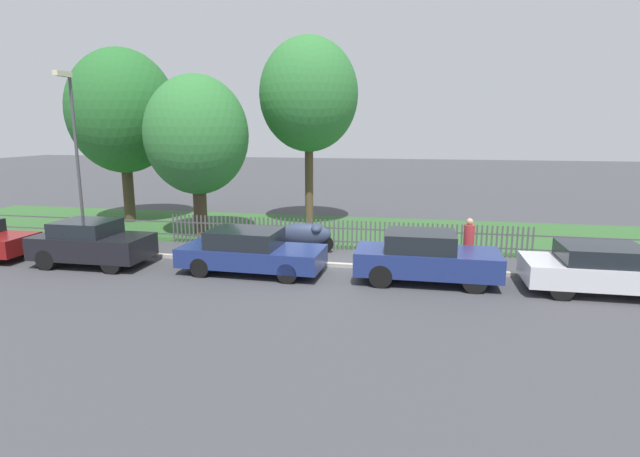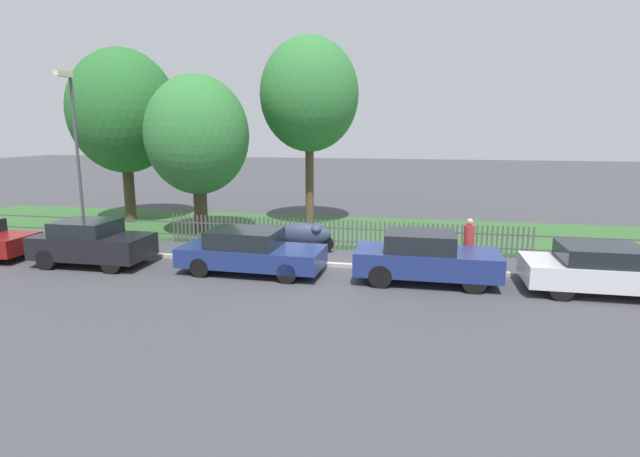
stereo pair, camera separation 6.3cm
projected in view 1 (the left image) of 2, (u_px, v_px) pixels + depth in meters
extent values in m
plane|color=#424247|center=(329.00, 267.00, 16.26)|extent=(120.00, 120.00, 0.00)
cube|color=#B2ADA3|center=(330.00, 265.00, 16.35)|extent=(40.79, 0.20, 0.12)
cube|color=#33602D|center=(353.00, 231.00, 21.97)|extent=(40.79, 7.02, 0.01)
cube|color=#4C4C51|center=(341.00, 241.00, 18.56)|extent=(40.79, 0.03, 0.05)
cube|color=#4C4C51|center=(341.00, 228.00, 18.46)|extent=(40.79, 0.03, 0.05)
cube|color=#4C4C51|center=(174.00, 228.00, 19.76)|extent=(0.06, 0.03, 1.12)
cube|color=#4C4C51|center=(177.00, 228.00, 19.73)|extent=(0.06, 0.03, 1.12)
cube|color=#4C4C51|center=(181.00, 228.00, 19.69)|extent=(0.06, 0.03, 1.12)
cube|color=#4C4C51|center=(185.00, 229.00, 19.66)|extent=(0.06, 0.03, 1.12)
cube|color=#4C4C51|center=(189.00, 229.00, 19.63)|extent=(0.06, 0.03, 1.12)
cube|color=#4C4C51|center=(193.00, 229.00, 19.60)|extent=(0.06, 0.03, 1.12)
cube|color=#4C4C51|center=(198.00, 229.00, 19.57)|extent=(0.06, 0.03, 1.12)
cube|color=#4C4C51|center=(202.00, 229.00, 19.53)|extent=(0.06, 0.03, 1.12)
cube|color=#4C4C51|center=(206.00, 229.00, 19.50)|extent=(0.06, 0.03, 1.12)
cube|color=#4C4C51|center=(210.00, 230.00, 19.47)|extent=(0.06, 0.03, 1.12)
cube|color=#4C4C51|center=(214.00, 230.00, 19.44)|extent=(0.06, 0.03, 1.12)
cube|color=#4C4C51|center=(218.00, 230.00, 19.40)|extent=(0.06, 0.03, 1.12)
cube|color=#4C4C51|center=(222.00, 230.00, 19.37)|extent=(0.06, 0.03, 1.12)
cube|color=#4C4C51|center=(226.00, 230.00, 19.34)|extent=(0.06, 0.03, 1.12)
cube|color=#4C4C51|center=(230.00, 230.00, 19.31)|extent=(0.06, 0.03, 1.12)
cube|color=#4C4C51|center=(234.00, 231.00, 19.27)|extent=(0.06, 0.03, 1.12)
cube|color=#4C4C51|center=(239.00, 231.00, 19.24)|extent=(0.06, 0.03, 1.12)
cube|color=#4C4C51|center=(243.00, 231.00, 19.21)|extent=(0.06, 0.03, 1.12)
cube|color=#4C4C51|center=(247.00, 231.00, 19.18)|extent=(0.06, 0.03, 1.12)
cube|color=#4C4C51|center=(251.00, 231.00, 19.15)|extent=(0.06, 0.03, 1.12)
cube|color=#4C4C51|center=(255.00, 231.00, 19.11)|extent=(0.06, 0.03, 1.12)
cube|color=#4C4C51|center=(260.00, 232.00, 19.08)|extent=(0.06, 0.03, 1.12)
cube|color=#4C4C51|center=(264.00, 232.00, 19.05)|extent=(0.06, 0.03, 1.12)
cube|color=#4C4C51|center=(268.00, 232.00, 19.02)|extent=(0.06, 0.03, 1.12)
cube|color=#4C4C51|center=(272.00, 232.00, 18.98)|extent=(0.06, 0.03, 1.12)
cube|color=#4C4C51|center=(277.00, 232.00, 18.95)|extent=(0.06, 0.03, 1.12)
cube|color=#4C4C51|center=(281.00, 233.00, 18.92)|extent=(0.06, 0.03, 1.12)
cube|color=#4C4C51|center=(285.00, 233.00, 18.89)|extent=(0.06, 0.03, 1.12)
cube|color=#4C4C51|center=(290.00, 233.00, 18.85)|extent=(0.06, 0.03, 1.12)
cube|color=#4C4C51|center=(294.00, 233.00, 18.82)|extent=(0.06, 0.03, 1.12)
cube|color=#4C4C51|center=(298.00, 233.00, 18.79)|extent=(0.06, 0.03, 1.12)
cube|color=#4C4C51|center=(303.00, 233.00, 18.76)|extent=(0.06, 0.03, 1.12)
cube|color=#4C4C51|center=(307.00, 234.00, 18.73)|extent=(0.06, 0.03, 1.12)
cube|color=#4C4C51|center=(312.00, 234.00, 18.69)|extent=(0.06, 0.03, 1.12)
cube|color=#4C4C51|center=(316.00, 234.00, 18.66)|extent=(0.06, 0.03, 1.12)
cube|color=#4C4C51|center=(321.00, 234.00, 18.63)|extent=(0.06, 0.03, 1.12)
cube|color=#4C4C51|center=(325.00, 234.00, 18.60)|extent=(0.06, 0.03, 1.12)
cube|color=#4C4C51|center=(329.00, 235.00, 18.56)|extent=(0.06, 0.03, 1.12)
cube|color=#4C4C51|center=(334.00, 235.00, 18.53)|extent=(0.06, 0.03, 1.12)
cube|color=#4C4C51|center=(338.00, 235.00, 18.50)|extent=(0.06, 0.03, 1.12)
cube|color=#4C4C51|center=(343.00, 235.00, 18.47)|extent=(0.06, 0.03, 1.12)
cube|color=#4C4C51|center=(348.00, 235.00, 18.43)|extent=(0.06, 0.03, 1.12)
cube|color=#4C4C51|center=(352.00, 235.00, 18.40)|extent=(0.06, 0.03, 1.12)
cube|color=#4C4C51|center=(357.00, 236.00, 18.37)|extent=(0.06, 0.03, 1.12)
cube|color=#4C4C51|center=(361.00, 236.00, 18.34)|extent=(0.06, 0.03, 1.12)
cube|color=#4C4C51|center=(366.00, 236.00, 18.31)|extent=(0.06, 0.03, 1.12)
cube|color=#4C4C51|center=(370.00, 236.00, 18.27)|extent=(0.06, 0.03, 1.12)
cube|color=#4C4C51|center=(375.00, 236.00, 18.24)|extent=(0.06, 0.03, 1.12)
cube|color=#4C4C51|center=(380.00, 237.00, 18.21)|extent=(0.06, 0.03, 1.12)
cube|color=#4C4C51|center=(384.00, 237.00, 18.18)|extent=(0.06, 0.03, 1.12)
cube|color=#4C4C51|center=(389.00, 237.00, 18.14)|extent=(0.06, 0.03, 1.12)
cube|color=#4C4C51|center=(394.00, 237.00, 18.11)|extent=(0.06, 0.03, 1.12)
cube|color=#4C4C51|center=(399.00, 237.00, 18.08)|extent=(0.06, 0.03, 1.12)
cube|color=#4C4C51|center=(403.00, 238.00, 18.05)|extent=(0.06, 0.03, 1.12)
cube|color=#4C4C51|center=(408.00, 238.00, 18.01)|extent=(0.06, 0.03, 1.12)
cube|color=#4C4C51|center=(413.00, 238.00, 17.98)|extent=(0.06, 0.03, 1.12)
cube|color=#4C4C51|center=(418.00, 238.00, 17.95)|extent=(0.06, 0.03, 1.12)
cube|color=#4C4C51|center=(422.00, 238.00, 17.92)|extent=(0.06, 0.03, 1.12)
cube|color=#4C4C51|center=(427.00, 239.00, 17.89)|extent=(0.06, 0.03, 1.12)
cube|color=#4C4C51|center=(432.00, 239.00, 17.85)|extent=(0.06, 0.03, 1.12)
cube|color=#4C4C51|center=(437.00, 239.00, 17.82)|extent=(0.06, 0.03, 1.12)
cube|color=#4C4C51|center=(442.00, 239.00, 17.79)|extent=(0.06, 0.03, 1.12)
cube|color=#4C4C51|center=(447.00, 239.00, 17.76)|extent=(0.06, 0.03, 1.12)
cube|color=#4C4C51|center=(452.00, 240.00, 17.72)|extent=(0.06, 0.03, 1.12)
cube|color=#4C4C51|center=(457.00, 240.00, 17.69)|extent=(0.06, 0.03, 1.12)
cube|color=#4C4C51|center=(462.00, 240.00, 17.66)|extent=(0.06, 0.03, 1.12)
cube|color=#4C4C51|center=(466.00, 240.00, 17.63)|extent=(0.06, 0.03, 1.12)
cube|color=#4C4C51|center=(471.00, 240.00, 17.59)|extent=(0.06, 0.03, 1.12)
cube|color=#4C4C51|center=(476.00, 241.00, 17.56)|extent=(0.06, 0.03, 1.12)
cube|color=#4C4C51|center=(481.00, 241.00, 17.53)|extent=(0.06, 0.03, 1.12)
cube|color=#4C4C51|center=(487.00, 241.00, 17.50)|extent=(0.06, 0.03, 1.12)
cube|color=#4C4C51|center=(492.00, 241.00, 17.47)|extent=(0.06, 0.03, 1.12)
cube|color=#4C4C51|center=(497.00, 241.00, 17.43)|extent=(0.06, 0.03, 1.12)
cube|color=#4C4C51|center=(502.00, 242.00, 17.40)|extent=(0.06, 0.03, 1.12)
cube|color=#4C4C51|center=(507.00, 242.00, 17.37)|extent=(0.06, 0.03, 1.12)
cube|color=#4C4C51|center=(512.00, 242.00, 17.34)|extent=(0.06, 0.03, 1.12)
cube|color=#4C4C51|center=(517.00, 242.00, 17.30)|extent=(0.06, 0.03, 1.12)
cube|color=#4C4C51|center=(522.00, 242.00, 17.27)|extent=(0.06, 0.03, 1.12)
cube|color=#4C4C51|center=(528.00, 243.00, 17.24)|extent=(0.06, 0.03, 1.12)
cube|color=#4C4C51|center=(533.00, 243.00, 17.21)|extent=(0.06, 0.03, 1.12)
cylinder|color=black|center=(22.00, 246.00, 17.88)|extent=(0.60, 0.16, 0.59)
cube|color=black|center=(93.00, 246.00, 16.36)|extent=(3.72, 1.77, 0.74)
cube|color=black|center=(86.00, 228.00, 16.27)|extent=(1.79, 1.59, 0.47)
cylinder|color=black|center=(139.00, 251.00, 16.98)|extent=(0.66, 0.14, 0.66)
cylinder|color=black|center=(111.00, 264.00, 15.43)|extent=(0.66, 0.14, 0.66)
cylinder|color=black|center=(79.00, 248.00, 17.41)|extent=(0.66, 0.14, 0.66)
cylinder|color=black|center=(45.00, 260.00, 15.86)|extent=(0.66, 0.14, 0.66)
cube|color=navy|center=(252.00, 256.00, 15.52)|extent=(4.50, 1.93, 0.58)
cube|color=black|center=(245.00, 238.00, 15.46)|extent=(2.19, 1.68, 0.53)
cylinder|color=black|center=(302.00, 259.00, 16.05)|extent=(0.60, 0.16, 0.60)
cylinder|color=black|center=(287.00, 274.00, 14.48)|extent=(0.60, 0.16, 0.60)
cylinder|color=black|center=(222.00, 255.00, 16.66)|extent=(0.60, 0.16, 0.60)
cylinder|color=black|center=(200.00, 268.00, 15.09)|extent=(0.60, 0.16, 0.60)
cube|color=navy|center=(427.00, 261.00, 14.56)|extent=(4.14, 1.77, 0.68)
cube|color=black|center=(420.00, 241.00, 14.48)|extent=(1.99, 1.59, 0.53)
cylinder|color=black|center=(469.00, 266.00, 15.16)|extent=(0.67, 0.14, 0.67)
cylinder|color=black|center=(475.00, 282.00, 13.60)|extent=(0.67, 0.14, 0.67)
cylinder|color=black|center=(384.00, 262.00, 15.64)|extent=(0.67, 0.14, 0.67)
cylinder|color=black|center=(381.00, 277.00, 14.08)|extent=(0.67, 0.14, 0.67)
cube|color=silver|center=(608.00, 273.00, 13.57)|extent=(4.38, 1.87, 0.61)
cube|color=black|center=(602.00, 254.00, 13.50)|extent=(2.11, 1.68, 0.46)
cylinder|color=black|center=(546.00, 271.00, 14.71)|extent=(0.63, 0.14, 0.63)
cylinder|color=black|center=(562.00, 289.00, 13.05)|extent=(0.63, 0.14, 0.63)
cylinder|color=black|center=(325.00, 244.00, 18.12)|extent=(0.64, 0.12, 0.64)
cylinder|color=black|center=(284.00, 242.00, 18.35)|extent=(0.64, 0.12, 0.64)
ellipsoid|color=#2D3851|center=(304.00, 234.00, 18.17)|extent=(2.02, 0.66, 0.81)
ellipsoid|color=#2D3851|center=(317.00, 229.00, 18.05)|extent=(0.49, 0.75, 0.37)
cylinder|color=#473828|center=(128.00, 184.00, 23.92)|extent=(0.51, 0.51, 3.65)
ellipsoid|color=#286B2D|center=(122.00, 111.00, 23.25)|extent=(4.98, 4.98, 5.72)
cylinder|color=#473828|center=(200.00, 202.00, 20.76)|extent=(0.55, 0.55, 2.86)
ellipsoid|color=#337A38|center=(197.00, 135.00, 20.22)|extent=(4.19, 4.19, 4.82)
cylinder|color=brown|center=(309.00, 177.00, 22.92)|extent=(0.38, 0.38, 4.53)
ellipsoid|color=#337A38|center=(309.00, 95.00, 22.20)|extent=(4.40, 4.40, 5.06)
cylinder|color=#2D3351|center=(471.00, 257.00, 15.91)|extent=(0.15, 0.15, 0.80)
cylinder|color=#2D3351|center=(465.00, 256.00, 16.10)|extent=(0.15, 0.15, 0.80)
cylinder|color=#B73338|center=(469.00, 235.00, 15.86)|extent=(0.47, 0.47, 0.63)
sphere|color=tan|center=(470.00, 222.00, 15.78)|extent=(0.22, 0.22, 0.22)
cylinder|color=#47474C|center=(78.00, 166.00, 18.25)|extent=(0.11, 0.11, 6.20)
cube|color=beige|center=(62.00, 74.00, 17.28)|extent=(0.20, 0.76, 0.18)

